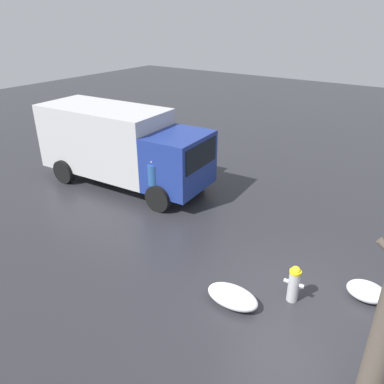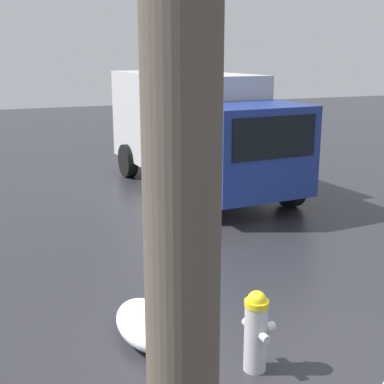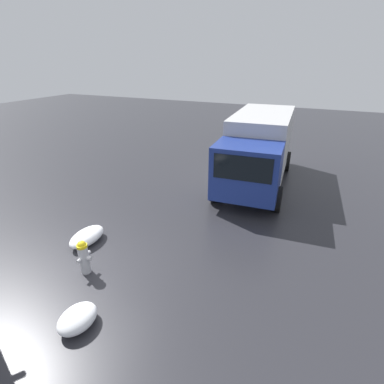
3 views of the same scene
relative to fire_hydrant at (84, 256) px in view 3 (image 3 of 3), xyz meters
The scene contains 6 objects.
ground_plane 0.47m from the fire_hydrant, 92.77° to the left, with size 60.00×60.00×0.00m, color #28282D.
fire_hydrant is the anchor object (origin of this frame).
delivery_truck 8.18m from the fire_hydrant, 18.15° to the right, with size 6.68×2.86×2.83m.
pedestrian 5.68m from the fire_hydrant, 17.09° to the right, with size 0.39×0.39×1.78m.
snow_pile_by_hydrant 1.72m from the fire_hydrant, 143.22° to the right, with size 0.87×0.67×0.37m.
snow_pile_curbside 1.40m from the fire_hydrant, 40.24° to the left, with size 1.21×0.68×0.39m.
Camera 3 is at (-4.45, -4.90, 4.96)m, focal length 28.00 mm.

